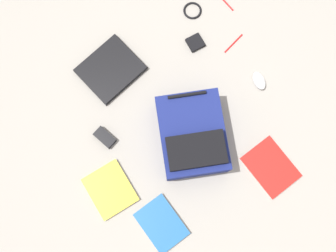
{
  "coord_description": "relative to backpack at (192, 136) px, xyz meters",
  "views": [
    {
      "loc": [
        -0.21,
        -0.39,
        2.05
      ],
      "look_at": [
        -0.05,
        -0.02,
        0.02
      ],
      "focal_mm": 42.45,
      "sensor_mm": 36.0,
      "label": 1
    }
  ],
  "objects": [
    {
      "name": "cable_coil",
      "position": [
        0.3,
        0.66,
        -0.08
      ],
      "size": [
        0.1,
        0.1,
        0.01
      ],
      "primitive_type": "torus",
      "color": "black",
      "rests_on": "ground_plane"
    },
    {
      "name": "ground_plane",
      "position": [
        -0.04,
        0.13,
        -0.09
      ],
      "size": [
        3.94,
        3.94,
        0.0
      ],
      "primitive_type": "plane",
      "color": "gray"
    },
    {
      "name": "book_blue",
      "position": [
        -0.49,
        -0.07,
        -0.08
      ],
      "size": [
        0.24,
        0.27,
        0.02
      ],
      "color": "silver",
      "rests_on": "ground_plane"
    },
    {
      "name": "backpack",
      "position": [
        0.0,
        0.0,
        0.0
      ],
      "size": [
        0.41,
        0.48,
        0.2
      ],
      "color": "navy",
      "rests_on": "ground_plane"
    },
    {
      "name": "pen_black",
      "position": [
        0.49,
        0.64,
        -0.08
      ],
      "size": [
        0.05,
        0.14,
        0.01
      ],
      "primitive_type": "cylinder",
      "rotation": [
        1.57,
        0.0,
        0.28
      ],
      "color": "red",
      "rests_on": "ground_plane"
    },
    {
      "name": "computer_mouse",
      "position": [
        0.46,
        0.14,
        -0.07
      ],
      "size": [
        0.06,
        0.11,
        0.04
      ],
      "primitive_type": "ellipsoid",
      "rotation": [
        0.0,
        0.0,
        -0.03
      ],
      "color": "silver",
      "rests_on": "ground_plane"
    },
    {
      "name": "book_comic",
      "position": [
        -0.31,
        -0.33,
        -0.08
      ],
      "size": [
        0.23,
        0.28,
        0.02
      ],
      "color": "silver",
      "rests_on": "ground_plane"
    },
    {
      "name": "power_brick",
      "position": [
        -0.41,
        0.19,
        -0.07
      ],
      "size": [
        0.1,
        0.13,
        0.03
      ],
      "primitive_type": "cube",
      "rotation": [
        0.0,
        0.0,
        0.44
      ],
      "color": "black",
      "rests_on": "ground_plane"
    },
    {
      "name": "pen_blue",
      "position": [
        0.43,
        0.39,
        -0.08
      ],
      "size": [
        0.14,
        0.06,
        0.01
      ],
      "primitive_type": "cylinder",
      "rotation": [
        1.57,
        0.0,
        1.97
      ],
      "color": "red",
      "rests_on": "ground_plane"
    },
    {
      "name": "earbud_pouch",
      "position": [
        0.24,
        0.48,
        -0.08
      ],
      "size": [
        0.09,
        0.09,
        0.02
      ],
      "primitive_type": "cube",
      "rotation": [
        0.0,
        0.0,
        1.66
      ],
      "color": "black",
      "rests_on": "ground_plane"
    },
    {
      "name": "laptop",
      "position": [
        -0.24,
        0.52,
        -0.07
      ],
      "size": [
        0.37,
        0.35,
        0.03
      ],
      "color": "black",
      "rests_on": "ground_plane"
    },
    {
      "name": "book_manual",
      "position": [
        0.31,
        -0.3,
        -0.08
      ],
      "size": [
        0.25,
        0.3,
        0.02
      ],
      "color": "silver",
      "rests_on": "ground_plane"
    }
  ]
}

